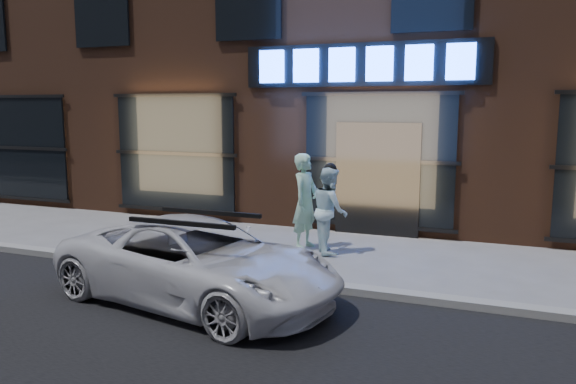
# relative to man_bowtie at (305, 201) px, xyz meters

# --- Properties ---
(ground) EXTENTS (90.00, 90.00, 0.00)m
(ground) POSITION_rel_man_bowtie_xyz_m (1.05, -2.31, -0.92)
(ground) COLOR slate
(ground) RESTS_ON ground
(curb) EXTENTS (60.00, 0.25, 0.12)m
(curb) POSITION_rel_man_bowtie_xyz_m (1.05, -2.31, -0.86)
(curb) COLOR gray
(curb) RESTS_ON ground
(storefront_building) EXTENTS (30.20, 8.28, 10.30)m
(storefront_building) POSITION_rel_man_bowtie_xyz_m (1.05, 5.68, 4.22)
(storefront_building) COLOR #54301E
(storefront_building) RESTS_ON ground
(man_bowtie) EXTENTS (0.55, 0.74, 1.85)m
(man_bowtie) POSITION_rel_man_bowtie_xyz_m (0.00, 0.00, 0.00)
(man_bowtie) COLOR #AFE6CF
(man_bowtie) RESTS_ON ground
(man_cap) EXTENTS (0.92, 0.99, 1.63)m
(man_cap) POSITION_rel_man_bowtie_xyz_m (0.55, -0.17, -0.11)
(man_cap) COLOR white
(man_cap) RESTS_ON ground
(white_suv) EXTENTS (4.51, 2.73, 1.17)m
(white_suv) POSITION_rel_man_bowtie_xyz_m (-0.38, -3.45, -0.34)
(white_suv) COLOR silver
(white_suv) RESTS_ON ground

